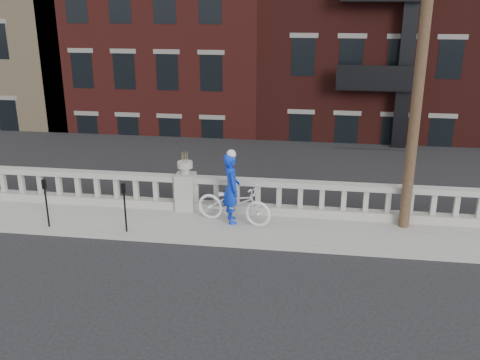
# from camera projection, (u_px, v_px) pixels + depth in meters

# --- Properties ---
(ground) EXTENTS (120.00, 120.00, 0.00)m
(ground) POSITION_uv_depth(u_px,v_px,m) (145.00, 279.00, 12.21)
(ground) COLOR black
(ground) RESTS_ON ground
(sidewalk) EXTENTS (32.00, 2.20, 0.15)m
(sidewalk) POSITION_uv_depth(u_px,v_px,m) (179.00, 224.00, 14.99)
(sidewalk) COLOR gray
(sidewalk) RESTS_ON ground
(balustrade) EXTENTS (28.00, 0.34, 1.03)m
(balustrade) POSITION_uv_depth(u_px,v_px,m) (186.00, 194.00, 15.70)
(balustrade) COLOR gray
(balustrade) RESTS_ON sidewalk
(planter_pedestal) EXTENTS (0.55, 0.55, 1.76)m
(planter_pedestal) POSITION_uv_depth(u_px,v_px,m) (186.00, 187.00, 15.64)
(planter_pedestal) COLOR gray
(planter_pedestal) RESTS_ON sidewalk
(lower_level) EXTENTS (80.00, 44.00, 20.80)m
(lower_level) POSITION_uv_depth(u_px,v_px,m) (268.00, 57.00, 32.86)
(lower_level) COLOR #605E59
(lower_level) RESTS_ON ground
(utility_pole) EXTENTS (1.60, 0.28, 10.00)m
(utility_pole) POSITION_uv_depth(u_px,v_px,m) (424.00, 35.00, 13.03)
(utility_pole) COLOR #422D1E
(utility_pole) RESTS_ON sidewalk
(parking_meter_b) EXTENTS (0.10, 0.09, 1.36)m
(parking_meter_b) POSITION_uv_depth(u_px,v_px,m) (46.00, 198.00, 14.37)
(parking_meter_b) COLOR black
(parking_meter_b) RESTS_ON sidewalk
(parking_meter_c) EXTENTS (0.10, 0.09, 1.36)m
(parking_meter_c) POSITION_uv_depth(u_px,v_px,m) (125.00, 202.00, 14.07)
(parking_meter_c) COLOR black
(parking_meter_c) RESTS_ON sidewalk
(bicycle) EXTENTS (2.29, 1.25, 1.14)m
(bicycle) POSITION_uv_depth(u_px,v_px,m) (234.00, 203.00, 14.75)
(bicycle) COLOR white
(bicycle) RESTS_ON sidewalk
(cyclist) EXTENTS (0.68, 0.84, 1.98)m
(cyclist) POSITION_uv_depth(u_px,v_px,m) (231.00, 188.00, 14.67)
(cyclist) COLOR #0D2EC6
(cyclist) RESTS_ON sidewalk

